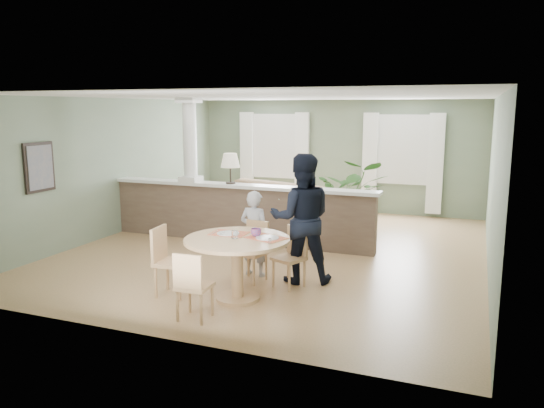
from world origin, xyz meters
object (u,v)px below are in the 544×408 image
at_px(dining_table, 238,251).
at_px(chair_far_boy, 254,248).
at_px(houseplant, 354,196).
at_px(man_person, 301,219).
at_px(chair_far_man, 292,254).
at_px(chair_side, 167,258).
at_px(chair_near, 192,283).
at_px(sofa, 269,206).
at_px(child_person, 255,233).

height_order(dining_table, chair_far_boy, dining_table).
bearing_deg(chair_far_boy, houseplant, 89.52).
bearing_deg(man_person, chair_far_man, 56.43).
xyz_separation_m(chair_far_boy, chair_far_man, (0.62, -0.05, -0.01)).
bearing_deg(chair_far_man, dining_table, -98.17).
bearing_deg(dining_table, chair_side, -169.67).
xyz_separation_m(houseplant, chair_near, (-0.79, -5.14, -0.29)).
height_order(chair_far_man, chair_side, chair_side).
distance_m(chair_near, man_person, 2.07).
bearing_deg(sofa, child_person, -56.42).
relative_size(chair_far_boy, chair_side, 0.94).
xyz_separation_m(chair_far_boy, man_person, (0.67, 0.19, 0.46)).
xyz_separation_m(chair_far_man, man_person, (0.05, 0.24, 0.47)).
bearing_deg(houseplant, chair_far_boy, -101.72).
xyz_separation_m(chair_far_man, chair_side, (-1.45, -0.96, 0.05)).
bearing_deg(chair_near, houseplant, -101.31).
xyz_separation_m(chair_near, child_person, (-0.00, 1.89, 0.18)).
bearing_deg(dining_table, child_person, 101.17).
bearing_deg(sofa, chair_far_boy, -56.34).
bearing_deg(sofa, houseplant, 22.14).
distance_m(chair_far_man, chair_near, 1.78).
distance_m(houseplant, chair_far_boy, 3.54).
height_order(dining_table, man_person, man_person).
xyz_separation_m(houseplant, man_person, (-0.04, -3.27, 0.18)).
xyz_separation_m(sofa, chair_far_boy, (1.04, -3.27, 0.02)).
bearing_deg(houseplant, chair_side, -109.17).
bearing_deg(houseplant, chair_near, -98.69).
height_order(chair_near, child_person, child_person).
distance_m(houseplant, chair_side, 4.73).
bearing_deg(dining_table, man_person, 62.16).
relative_size(chair_far_man, chair_side, 0.91).
bearing_deg(chair_far_boy, man_person, 26.81).
bearing_deg(chair_far_boy, chair_near, -81.12).
relative_size(sofa, chair_far_man, 3.71).
bearing_deg(dining_table, chair_near, -103.39).
distance_m(sofa, chair_far_man, 3.71).
bearing_deg(chair_side, chair_far_boy, -45.19).
height_order(chair_far_boy, child_person, child_person).
distance_m(dining_table, chair_far_boy, 0.86).
bearing_deg(chair_far_boy, dining_table, -69.60).
height_order(dining_table, chair_side, dining_table).
relative_size(dining_table, chair_near, 1.63).
height_order(child_person, man_person, man_person).
bearing_deg(dining_table, chair_far_boy, 99.16).
bearing_deg(chair_far_man, chair_side, -123.02).
bearing_deg(chair_side, man_person, -57.15).
height_order(sofa, man_person, man_person).
height_order(chair_far_man, chair_near, chair_far_man).
distance_m(sofa, houseplant, 1.79).
bearing_deg(man_person, sofa, -81.32).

